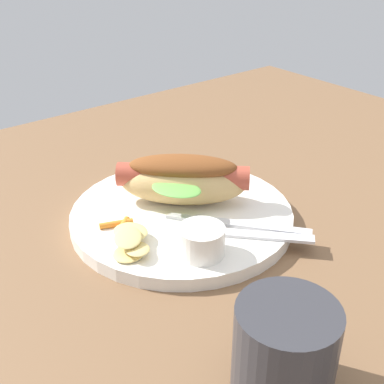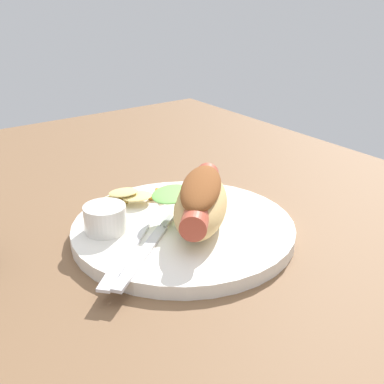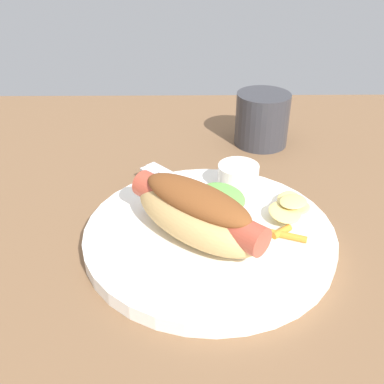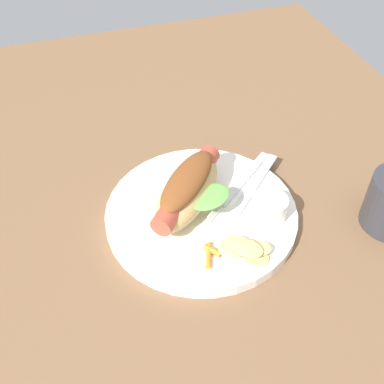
{
  "view_description": "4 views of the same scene",
  "coord_description": "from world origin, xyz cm",
  "px_view_note": "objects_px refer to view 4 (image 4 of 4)",
  "views": [
    {
      "loc": [
        32.94,
        40.91,
        33.47
      ],
      "look_at": [
        0.11,
        -0.22,
        4.49
      ],
      "focal_mm": 48.02,
      "sensor_mm": 36.0,
      "label": 1
    },
    {
      "loc": [
        -43.8,
        29.11,
        29.27
      ],
      "look_at": [
        1.37,
        -3.39,
        5.05
      ],
      "focal_mm": 46.97,
      "sensor_mm": 36.0,
      "label": 2
    },
    {
      "loc": [
        -1.67,
        -40.72,
        30.33
      ],
      "look_at": [
        -1.21,
        -0.49,
        5.6
      ],
      "focal_mm": 42.32,
      "sensor_mm": 36.0,
      "label": 3
    },
    {
      "loc": [
        43.76,
        -17.07,
        50.39
      ],
      "look_at": [
        1.48,
        -3.21,
        6.45
      ],
      "focal_mm": 44.86,
      "sensor_mm": 36.0,
      "label": 4
    }
  ],
  "objects_px": {
    "hot_dog": "(188,189)",
    "fork": "(240,183)",
    "plate": "(201,214)",
    "sauce_ramekin": "(269,208)",
    "knife": "(255,183)",
    "chips_pile": "(248,250)",
    "carrot_garnish": "(210,253)"
  },
  "relations": [
    {
      "from": "sauce_ramekin",
      "to": "carrot_garnish",
      "type": "height_order",
      "value": "sauce_ramekin"
    },
    {
      "from": "carrot_garnish",
      "to": "fork",
      "type": "bearing_deg",
      "value": 141.95
    },
    {
      "from": "hot_dog",
      "to": "sauce_ramekin",
      "type": "bearing_deg",
      "value": 105.08
    },
    {
      "from": "chips_pile",
      "to": "fork",
      "type": "bearing_deg",
      "value": 162.19
    },
    {
      "from": "fork",
      "to": "knife",
      "type": "distance_m",
      "value": 0.02
    },
    {
      "from": "fork",
      "to": "knife",
      "type": "height_order",
      "value": "same"
    },
    {
      "from": "plate",
      "to": "chips_pile",
      "type": "relative_size",
      "value": 3.9
    },
    {
      "from": "sauce_ramekin",
      "to": "carrot_garnish",
      "type": "distance_m",
      "value": 0.11
    },
    {
      "from": "plate",
      "to": "sauce_ramekin",
      "type": "distance_m",
      "value": 0.1
    },
    {
      "from": "hot_dog",
      "to": "sauce_ramekin",
      "type": "xyz_separation_m",
      "value": [
        0.05,
        0.1,
        -0.02
      ]
    },
    {
      "from": "hot_dog",
      "to": "fork",
      "type": "relative_size",
      "value": 1.12
    },
    {
      "from": "chips_pile",
      "to": "carrot_garnish",
      "type": "relative_size",
      "value": 1.78
    },
    {
      "from": "sauce_ramekin",
      "to": "knife",
      "type": "bearing_deg",
      "value": 172.62
    },
    {
      "from": "carrot_garnish",
      "to": "plate",
      "type": "bearing_deg",
      "value": 169.22
    },
    {
      "from": "plate",
      "to": "knife",
      "type": "xyz_separation_m",
      "value": [
        -0.03,
        0.09,
        0.01
      ]
    },
    {
      "from": "knife",
      "to": "fork",
      "type": "bearing_deg",
      "value": -59.9
    },
    {
      "from": "hot_dog",
      "to": "chips_pile",
      "type": "distance_m",
      "value": 0.12
    },
    {
      "from": "plate",
      "to": "sauce_ramekin",
      "type": "height_order",
      "value": "sauce_ramekin"
    },
    {
      "from": "chips_pile",
      "to": "carrot_garnish",
      "type": "distance_m",
      "value": 0.05
    },
    {
      "from": "hot_dog",
      "to": "sauce_ramekin",
      "type": "distance_m",
      "value": 0.11
    },
    {
      "from": "plate",
      "to": "chips_pile",
      "type": "xyz_separation_m",
      "value": [
        0.09,
        0.03,
        0.02
      ]
    },
    {
      "from": "hot_dog",
      "to": "knife",
      "type": "height_order",
      "value": "hot_dog"
    },
    {
      "from": "knife",
      "to": "chips_pile",
      "type": "bearing_deg",
      "value": 19.45
    },
    {
      "from": "sauce_ramekin",
      "to": "fork",
      "type": "distance_m",
      "value": 0.07
    },
    {
      "from": "sauce_ramekin",
      "to": "fork",
      "type": "height_order",
      "value": "sauce_ramekin"
    },
    {
      "from": "plate",
      "to": "sauce_ramekin",
      "type": "xyz_separation_m",
      "value": [
        0.04,
        0.08,
        0.02
      ]
    },
    {
      "from": "fork",
      "to": "knife",
      "type": "relative_size",
      "value": 0.98
    },
    {
      "from": "chips_pile",
      "to": "knife",
      "type": "bearing_deg",
      "value": 152.59
    },
    {
      "from": "fork",
      "to": "carrot_garnish",
      "type": "xyz_separation_m",
      "value": [
        0.11,
        -0.09,
        0.0
      ]
    },
    {
      "from": "plate",
      "to": "chips_pile",
      "type": "bearing_deg",
      "value": 18.96
    },
    {
      "from": "hot_dog",
      "to": "knife",
      "type": "xyz_separation_m",
      "value": [
        -0.01,
        0.11,
        -0.03
      ]
    },
    {
      "from": "sauce_ramekin",
      "to": "knife",
      "type": "xyz_separation_m",
      "value": [
        -0.06,
        0.01,
        -0.01
      ]
    }
  ]
}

